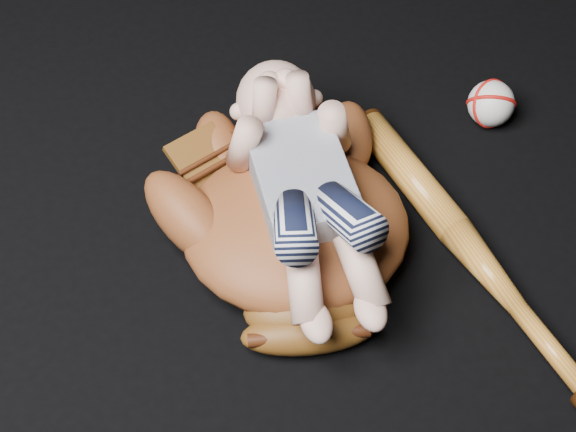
{
  "coord_description": "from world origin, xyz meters",
  "views": [
    {
      "loc": [
        -0.09,
        -0.74,
        0.95
      ],
      "look_at": [
        0.01,
        -0.06,
        0.07
      ],
      "focal_mm": 55.0,
      "sensor_mm": 36.0,
      "label": 1
    }
  ],
  "objects_px": {
    "newborn_baby": "(309,189)",
    "baseball_bat": "(468,246)",
    "baseball_glove": "(295,220)",
    "baseball": "(491,104)"
  },
  "relations": [
    {
      "from": "baseball_glove",
      "to": "newborn_baby",
      "type": "height_order",
      "value": "newborn_baby"
    },
    {
      "from": "baseball",
      "to": "baseball_glove",
      "type": "bearing_deg",
      "value": -148.57
    },
    {
      "from": "baseball_glove",
      "to": "baseball_bat",
      "type": "height_order",
      "value": "baseball_glove"
    },
    {
      "from": "newborn_baby",
      "to": "baseball_bat",
      "type": "relative_size",
      "value": 0.8
    },
    {
      "from": "baseball_glove",
      "to": "baseball_bat",
      "type": "bearing_deg",
      "value": -8.79
    },
    {
      "from": "baseball",
      "to": "baseball_bat",
      "type": "bearing_deg",
      "value": -112.69
    },
    {
      "from": "newborn_baby",
      "to": "baseball_bat",
      "type": "distance_m",
      "value": 0.23
    },
    {
      "from": "newborn_baby",
      "to": "baseball",
      "type": "relative_size",
      "value": 5.81
    },
    {
      "from": "baseball",
      "to": "newborn_baby",
      "type": "bearing_deg",
      "value": -146.61
    },
    {
      "from": "baseball_bat",
      "to": "baseball",
      "type": "height_order",
      "value": "baseball"
    }
  ]
}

